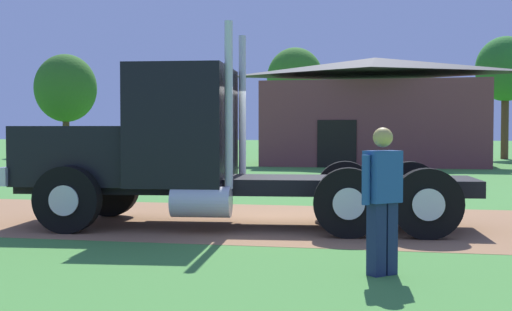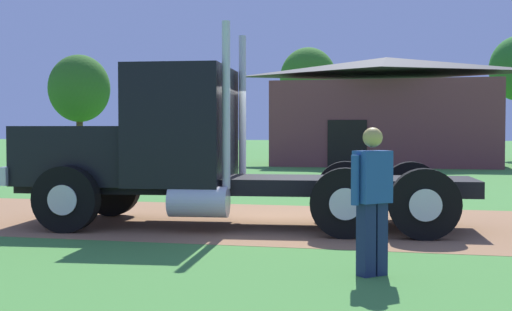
{
  "view_description": "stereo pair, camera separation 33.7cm",
  "coord_description": "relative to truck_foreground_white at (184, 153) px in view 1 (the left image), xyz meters",
  "views": [
    {
      "loc": [
        2.71,
        -12.85,
        1.75
      ],
      "look_at": [
        0.05,
        0.18,
        1.25
      ],
      "focal_mm": 48.29,
      "sensor_mm": 36.0,
      "label": 1
    },
    {
      "loc": [
        3.04,
        -12.77,
        1.75
      ],
      "look_at": [
        0.05,
        0.18,
        1.25
      ],
      "focal_mm": 48.29,
      "sensor_mm": 36.0,
      "label": 2
    }
  ],
  "objects": [
    {
      "name": "tree_right",
      "position": [
        10.12,
        31.05,
        3.98
      ],
      "size": [
        3.49,
        3.49,
        7.29
      ],
      "color": "#513823",
      "rests_on": "ground_plane"
    },
    {
      "name": "dirt_track",
      "position": [
        1.1,
        0.82,
        -1.32
      ],
      "size": [
        120.0,
        5.58,
        0.01
      ],
      "primitive_type": "cube",
      "color": "#9D6E48",
      "rests_on": "ground_plane"
    },
    {
      "name": "visitor_walking_mid",
      "position": [
        3.65,
        -3.64,
        -0.36
      ],
      "size": [
        0.48,
        0.48,
        1.78
      ],
      "color": "#264C8C",
      "rests_on": "ground_plane"
    },
    {
      "name": "tree_mid",
      "position": [
        -3.8,
        40.06,
        4.28
      ],
      "size": [
        4.29,
        4.29,
        8.0
      ],
      "color": "#513823",
      "rests_on": "ground_plane"
    },
    {
      "name": "shed_building",
      "position": [
        2.75,
        22.68,
        1.23
      ],
      "size": [
        11.2,
        6.35,
        5.32
      ],
      "color": "brown",
      "rests_on": "ground_plane"
    },
    {
      "name": "tree_left",
      "position": [
        -17.76,
        30.31,
        3.16
      ],
      "size": [
        4.09,
        4.09,
        6.76
      ],
      "color": "#513823",
      "rests_on": "ground_plane"
    },
    {
      "name": "ground_plane",
      "position": [
        1.1,
        0.82,
        -1.33
      ],
      "size": [
        200.0,
        200.0,
        0.0
      ],
      "primitive_type": "plane",
      "color": "#478939"
    },
    {
      "name": "truck_foreground_white",
      "position": [
        0.0,
        0.0,
        0.0
      ],
      "size": [
        8.39,
        3.28,
        3.57
      ],
      "color": "black",
      "rests_on": "ground_plane"
    }
  ]
}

